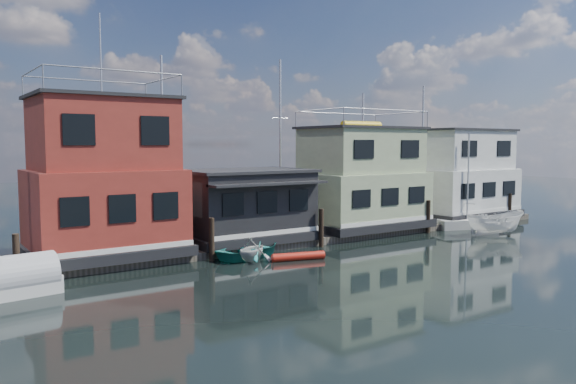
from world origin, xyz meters
TOP-DOWN VIEW (x-y plane):
  - ground at (0.00, 0.00)m, footprint 160.00×160.00m
  - dock at (0.00, 12.00)m, footprint 48.00×5.00m
  - houseboat_red at (-8.50, 12.00)m, footprint 7.40×5.90m
  - houseboat_dark at (-0.50, 11.98)m, footprint 7.40×6.10m
  - houseboat_green at (8.50, 12.00)m, footprint 8.40×5.90m
  - houseboat_white at (18.50, 12.00)m, footprint 8.40×5.90m
  - pilings at (-0.33, 9.20)m, footprint 42.28×0.28m
  - background_masts at (4.76, 18.00)m, footprint 36.40×0.16m
  - motorboat at (14.87, 6.08)m, footprint 4.43×2.78m
  - dinghy_teal at (-1.79, 8.92)m, footprint 5.01×4.23m
  - dinghy_white at (-2.28, 8.11)m, footprint 3.01×2.89m
  - red_kayak at (-0.29, 6.83)m, footprint 2.81×1.12m
  - tarp_runabout at (-13.84, 7.52)m, footprint 4.39×2.17m
  - day_sailer at (15.79, 9.02)m, footprint 4.44×2.78m

SIDE VIEW (x-z plane):
  - ground at x=0.00m, z-range 0.00..0.00m
  - dock at x=0.00m, z-range 0.00..0.40m
  - red_kayak at x=-0.29m, z-range 0.00..0.41m
  - day_sailer at x=15.79m, z-range -2.93..3.73m
  - dinghy_teal at x=-1.79m, z-range 0.00..0.88m
  - dinghy_white at x=-2.28m, z-range 0.00..1.23m
  - tarp_runabout at x=-13.84m, z-range -0.22..1.50m
  - motorboat at x=14.87m, z-range 0.00..1.60m
  - pilings at x=-0.33m, z-range 0.00..2.20m
  - houseboat_dark at x=-0.50m, z-range 0.39..4.45m
  - houseboat_white at x=18.50m, z-range 0.21..6.87m
  - houseboat_green at x=8.50m, z-range 0.03..7.06m
  - houseboat_red at x=-8.50m, z-range -1.83..10.03m
  - background_masts at x=4.76m, z-range -0.45..11.55m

